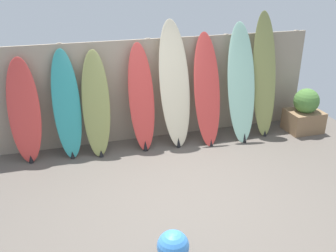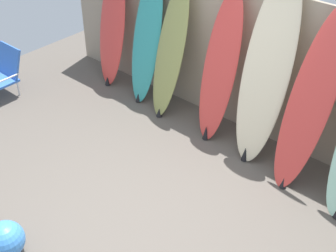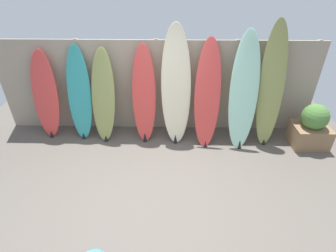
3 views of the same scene
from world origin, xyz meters
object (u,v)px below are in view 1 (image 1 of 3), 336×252
(surfboard_teal_1, at_px, (67,106))
(planter_box, at_px, (305,112))
(surfboard_olive_2, at_px, (96,105))
(surfboard_cream_4, at_px, (175,86))
(surfboard_red_3, at_px, (142,99))
(beach_ball, at_px, (173,246))
(surfboard_olive_7, at_px, (264,76))
(surfboard_seafoam_6, at_px, (241,84))
(surfboard_red_5, at_px, (207,91))
(surfboard_red_0, at_px, (24,112))

(surfboard_teal_1, xyz_separation_m, planter_box, (4.31, -0.29, -0.48))
(surfboard_olive_2, height_order, surfboard_cream_4, surfboard_cream_4)
(surfboard_red_3, height_order, beach_ball, surfboard_red_3)
(surfboard_cream_4, bearing_deg, surfboard_olive_7, -1.14)
(surfboard_seafoam_6, relative_size, beach_ball, 5.83)
(surfboard_red_3, distance_m, beach_ball, 2.88)
(surfboard_olive_7, relative_size, planter_box, 2.65)
(surfboard_red_5, distance_m, beach_ball, 3.17)
(planter_box, relative_size, beach_ball, 2.37)
(surfboard_teal_1, xyz_separation_m, beach_ball, (0.91, -2.85, -0.68))
(surfboard_seafoam_6, bearing_deg, surfboard_olive_7, 8.96)
(planter_box, xyz_separation_m, beach_ball, (-3.39, -2.55, -0.20))
(surfboard_teal_1, distance_m, surfboard_seafoam_6, 3.00)
(surfboard_red_0, distance_m, surfboard_seafoam_6, 3.65)
(surfboard_red_0, xyz_separation_m, surfboard_seafoam_6, (3.64, -0.17, 0.18))
(surfboard_cream_4, height_order, surfboard_seafoam_6, surfboard_cream_4)
(surfboard_red_3, height_order, planter_box, surfboard_red_3)
(beach_ball, bearing_deg, planter_box, 36.97)
(surfboard_olive_7, bearing_deg, surfboard_olive_2, 179.53)
(surfboard_seafoam_6, relative_size, surfboard_olive_7, 0.93)
(surfboard_red_0, height_order, surfboard_cream_4, surfboard_cream_4)
(surfboard_cream_4, distance_m, surfboard_red_5, 0.58)
(surfboard_red_3, distance_m, surfboard_seafoam_6, 1.78)
(surfboard_red_5, bearing_deg, beach_ball, -118.13)
(surfboard_red_0, distance_m, surfboard_olive_7, 4.14)
(planter_box, bearing_deg, surfboard_red_3, 175.89)
(surfboard_red_0, bearing_deg, surfboard_seafoam_6, -2.64)
(surfboard_red_0, height_order, surfboard_teal_1, surfboard_teal_1)
(planter_box, bearing_deg, surfboard_red_0, 176.61)
(surfboard_red_0, xyz_separation_m, surfboard_olive_7, (4.13, -0.09, 0.27))
(surfboard_red_0, bearing_deg, surfboard_red_5, -2.52)
(surfboard_olive_7, bearing_deg, surfboard_teal_1, 178.50)
(surfboard_teal_1, distance_m, surfboard_olive_7, 3.49)
(surfboard_red_0, height_order, beach_ball, surfboard_red_0)
(surfboard_red_5, height_order, planter_box, surfboard_red_5)
(surfboard_teal_1, xyz_separation_m, surfboard_seafoam_6, (2.99, -0.17, 0.15))
(surfboard_olive_7, bearing_deg, surfboard_seafoam_6, -171.04)
(surfboard_olive_2, distance_m, planter_box, 3.88)
(surfboard_red_5, height_order, surfboard_olive_7, surfboard_olive_7)
(surfboard_olive_7, distance_m, beach_ball, 3.88)
(beach_ball, bearing_deg, surfboard_olive_7, 47.02)
(surfboard_cream_4, xyz_separation_m, beach_ball, (-0.89, -2.79, -0.88))
(surfboard_teal_1, bearing_deg, surfboard_olive_7, -1.50)
(surfboard_olive_2, bearing_deg, surfboard_cream_4, 0.37)
(surfboard_olive_2, xyz_separation_m, surfboard_seafoam_6, (2.53, -0.10, 0.16))
(surfboard_olive_2, xyz_separation_m, surfboard_red_3, (0.76, -0.01, 0.03))
(surfboard_olive_7, xyz_separation_m, beach_ball, (-2.57, -2.76, -0.92))
(surfboard_red_0, bearing_deg, surfboard_olive_7, -1.26)
(surfboard_olive_7, bearing_deg, surfboard_red_5, -177.84)
(surfboard_olive_7, bearing_deg, planter_box, -13.81)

